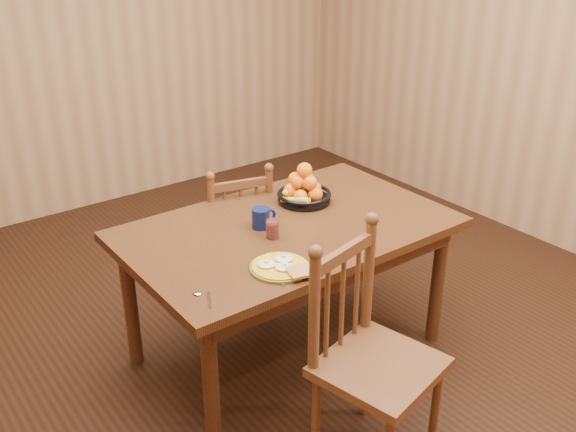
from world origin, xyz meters
TOP-DOWN VIEW (x-y plane):
  - room at (0.00, 0.00)m, footprint 4.52×5.02m
  - dining_table at (0.00, 0.00)m, footprint 1.60×1.00m
  - chair_far at (0.04, 0.58)m, footprint 0.49×0.48m
  - chair_near at (-0.16, -0.78)m, footprint 0.54×0.53m
  - breakfast_plate at (-0.29, -0.33)m, footprint 0.26×0.30m
  - fork at (-0.33, -0.35)m, footprint 0.06×0.18m
  - spoon at (-0.67, -0.31)m, footprint 0.06×0.15m
  - coffee_mug at (-0.12, 0.06)m, footprint 0.13×0.09m
  - juice_glass at (-0.14, -0.06)m, footprint 0.06×0.06m
  - fruit_bowl at (0.24, 0.18)m, footprint 0.29×0.29m

SIDE VIEW (x-z plane):
  - chair_far at x=0.04m, z-range -0.01..0.88m
  - chair_near at x=-0.16m, z-range -0.01..1.00m
  - dining_table at x=0.00m, z-range 0.29..1.04m
  - fork at x=-0.33m, z-range 0.75..0.76m
  - spoon at x=-0.67m, z-range 0.75..0.76m
  - breakfast_plate at x=-0.29m, z-range 0.74..0.78m
  - juice_glass at x=-0.14m, z-range 0.75..0.84m
  - coffee_mug at x=-0.12m, z-range 0.75..0.85m
  - fruit_bowl at x=0.24m, z-range 0.71..0.93m
  - room at x=0.00m, z-range -0.01..2.71m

